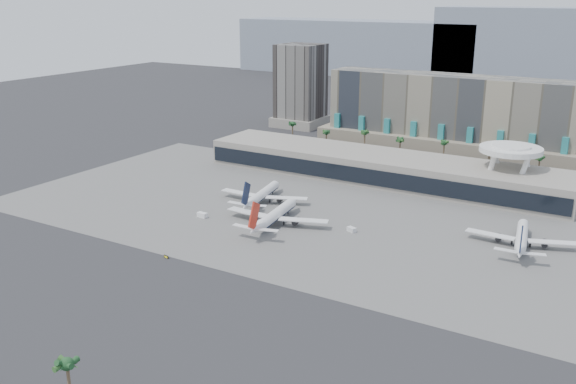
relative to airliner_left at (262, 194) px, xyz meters
The scene contains 15 objects.
ground 61.42m from the airliner_left, 61.21° to the right, with size 900.00×900.00×0.00m, color #232326.
apron_pad 29.75m from the airliner_left, ahead, with size 260.00×130.00×0.06m, color #5B5B59.
mountain_ridge 421.03m from the airliner_left, 82.15° to the left, with size 680.00×60.00×70.00m.
hotel 127.68m from the airliner_left, 71.86° to the left, with size 140.00×30.00×42.00m.
office_tower 161.42m from the airliner_left, 114.12° to the left, with size 30.00×30.00×52.00m.
terminal 63.47m from the airliner_left, 62.24° to the left, with size 170.00×32.50×14.50m.
saucer_structure 106.05m from the airliner_left, 36.37° to the left, with size 26.00×26.00×21.89m.
palm_row 98.55m from the airliner_left, 68.18° to the left, with size 157.80×2.80×13.10m.
airliner_left is the anchor object (origin of this frame).
airliner_centre 27.18m from the airliner_left, 46.92° to the right, with size 40.62×42.08×14.57m.
airliner_right 102.53m from the airliner_left, ahead, with size 37.27×38.65×13.42m.
service_vehicle_a 29.37m from the airliner_left, 109.49° to the right, with size 3.99×1.95×1.95m, color white.
service_vehicle_b 48.12m from the airliner_left, 14.52° to the right, with size 3.37×1.93×1.73m, color silver.
taxiway_sign 65.32m from the airliner_left, 85.83° to the right, with size 2.09×0.67×0.94m.
near_palm_b 145.25m from the airliner_left, 72.41° to the right, with size 6.00×6.00×14.30m.
Camera 1 is at (108.94, -157.36, 83.48)m, focal length 40.00 mm.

